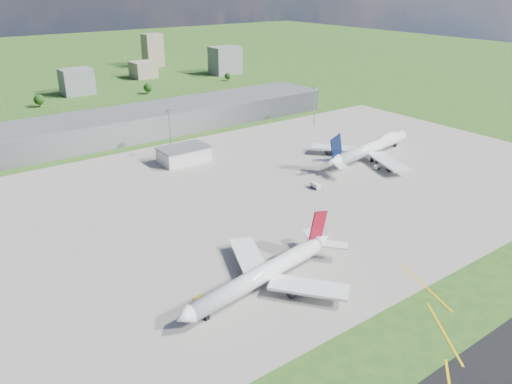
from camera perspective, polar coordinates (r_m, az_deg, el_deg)
ground at (r=318.41m, az=-14.12°, el=5.47°), size 1400.00×1400.00×0.00m
apron at (r=231.27m, az=-1.06°, el=-0.56°), size 360.00×190.00×0.08m
terminal at (r=329.80m, az=-15.28°, el=7.32°), size 300.00×42.00×15.00m
ops_building at (r=277.78m, az=-8.25°, el=4.23°), size 26.00×16.00×8.00m
mast_center at (r=286.58m, az=-9.85°, el=7.59°), size 3.50×2.00×25.90m
mast_east at (r=347.82m, az=6.74°, el=10.51°), size 3.50×2.00×25.90m
airliner_red_twin at (r=164.22m, az=1.06°, el=-9.27°), size 68.66×53.03×18.87m
airliner_blue_quad at (r=288.88m, az=13.08°, el=4.98°), size 79.58×61.78×20.84m
tug_yellow at (r=160.35m, az=-6.56°, el=-12.12°), size 3.65×2.59×1.67m
van_white_near at (r=241.75m, az=6.81°, el=0.70°), size 2.75×5.41×2.66m
van_white_far at (r=272.73m, az=13.69°, el=2.80°), size 4.77×3.09×2.30m
bldg_c at (r=469.65m, az=-19.80°, el=11.79°), size 26.00×20.00×22.00m
bldg_ce at (r=534.41m, az=-12.77°, el=13.48°), size 22.00×24.00×16.00m
bldg_e at (r=544.76m, az=-3.55°, el=14.80°), size 30.00×22.00×28.00m
bldg_tall_e at (r=603.41m, az=-11.72°, el=15.58°), size 20.00×18.00×36.00m
tree_c at (r=432.22m, az=-23.55°, el=9.64°), size 8.10×8.10×9.90m
tree_e at (r=455.36m, az=-12.26°, el=11.58°), size 7.65×7.65×9.35m
tree_far_e at (r=506.54m, az=-3.26°, el=13.08°), size 6.30×6.30×7.70m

